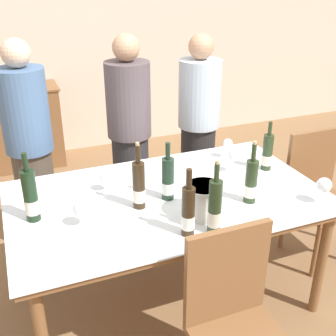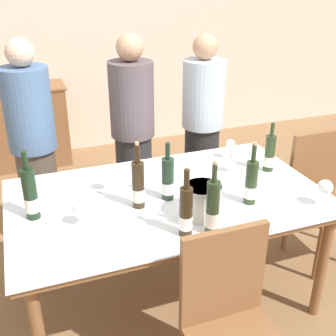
{
  "view_description": "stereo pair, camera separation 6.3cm",
  "coord_description": "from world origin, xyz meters",
  "px_view_note": "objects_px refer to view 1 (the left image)",
  "views": [
    {
      "loc": [
        -0.8,
        -1.99,
        1.97
      ],
      "look_at": [
        0.0,
        0.0,
        0.94
      ],
      "focal_mm": 45.0,
      "sensor_mm": 36.0,
      "label": 1
    },
    {
      "loc": [
        -0.74,
        -2.01,
        1.97
      ],
      "look_at": [
        0.0,
        0.0,
        0.94
      ],
      "focal_mm": 45.0,
      "sensor_mm": 36.0,
      "label": 2
    }
  ],
  "objects_px": {
    "sideboard_cabinet": "(2,130)",
    "wine_glass_0": "(234,156)",
    "dining_table": "(168,205)",
    "chair_near_front": "(235,316)",
    "wine_glass_1": "(106,177)",
    "person_host": "(31,152)",
    "wine_bottle_1": "(188,212)",
    "wine_bottle_6": "(31,197)",
    "person_guest_left": "(130,140)",
    "wine_bottle_4": "(251,182)",
    "wine_bottle_5": "(267,153)",
    "wine_bottle_3": "(168,180)",
    "wine_glass_4": "(228,144)",
    "wine_glass_3": "(324,186)",
    "wine_bottle_0": "(215,208)",
    "chair_right_end": "(318,188)",
    "wine_glass_2": "(81,209)",
    "person_guest_right": "(198,132)",
    "ice_bucket": "(204,199)",
    "wine_bottle_2": "(139,186)"
  },
  "relations": [
    {
      "from": "wine_bottle_3",
      "to": "wine_glass_2",
      "type": "xyz_separation_m",
      "value": [
        -0.52,
        -0.1,
        -0.02
      ]
    },
    {
      "from": "wine_bottle_1",
      "to": "person_host",
      "type": "bearing_deg",
      "value": 115.6
    },
    {
      "from": "wine_glass_3",
      "to": "dining_table",
      "type": "bearing_deg",
      "value": 152.82
    },
    {
      "from": "chair_right_end",
      "to": "wine_glass_2",
      "type": "bearing_deg",
      "value": -172.86
    },
    {
      "from": "wine_bottle_5",
      "to": "wine_bottle_3",
      "type": "bearing_deg",
      "value": -170.82
    },
    {
      "from": "wine_bottle_3",
      "to": "chair_right_end",
      "type": "xyz_separation_m",
      "value": [
        1.21,
        0.12,
        -0.36
      ]
    },
    {
      "from": "chair_right_end",
      "to": "chair_near_front",
      "type": "bearing_deg",
      "value": -143.96
    },
    {
      "from": "wine_glass_2",
      "to": "person_guest_left",
      "type": "bearing_deg",
      "value": 60.68
    },
    {
      "from": "dining_table",
      "to": "chair_near_front",
      "type": "distance_m",
      "value": 0.79
    },
    {
      "from": "wine_glass_4",
      "to": "person_guest_right",
      "type": "xyz_separation_m",
      "value": [
        0.03,
        0.53,
        -0.1
      ]
    },
    {
      "from": "wine_bottle_1",
      "to": "wine_bottle_6",
      "type": "bearing_deg",
      "value": 148.53
    },
    {
      "from": "wine_glass_0",
      "to": "person_guest_left",
      "type": "relative_size",
      "value": 0.1
    },
    {
      "from": "wine_bottle_0",
      "to": "person_host",
      "type": "xyz_separation_m",
      "value": [
        -0.76,
        1.34,
        -0.12
      ]
    },
    {
      "from": "wine_glass_1",
      "to": "person_host",
      "type": "relative_size",
      "value": 0.08
    },
    {
      "from": "wine_glass_1",
      "to": "wine_glass_4",
      "type": "xyz_separation_m",
      "value": [
        0.9,
        0.16,
        0.01
      ]
    },
    {
      "from": "wine_glass_3",
      "to": "chair_near_front",
      "type": "relative_size",
      "value": 0.17
    },
    {
      "from": "dining_table",
      "to": "chair_right_end",
      "type": "bearing_deg",
      "value": 4.27
    },
    {
      "from": "sideboard_cabinet",
      "to": "wine_bottle_5",
      "type": "xyz_separation_m",
      "value": [
        1.61,
        -2.41,
        0.45
      ]
    },
    {
      "from": "chair_near_front",
      "to": "dining_table",
      "type": "bearing_deg",
      "value": 91.76
    },
    {
      "from": "wine_bottle_0",
      "to": "wine_glass_3",
      "type": "bearing_deg",
      "value": 2.54
    },
    {
      "from": "wine_bottle_6",
      "to": "chair_near_front",
      "type": "xyz_separation_m",
      "value": [
        0.78,
        -0.8,
        -0.37
      ]
    },
    {
      "from": "wine_bottle_5",
      "to": "person_host",
      "type": "bearing_deg",
      "value": 150.0
    },
    {
      "from": "dining_table",
      "to": "person_guest_left",
      "type": "relative_size",
      "value": 1.16
    },
    {
      "from": "sideboard_cabinet",
      "to": "wine_glass_0",
      "type": "xyz_separation_m",
      "value": [
        1.38,
        -2.37,
        0.44
      ]
    },
    {
      "from": "wine_bottle_6",
      "to": "person_guest_right",
      "type": "xyz_separation_m",
      "value": [
        1.37,
        0.86,
        -0.13
      ]
    },
    {
      "from": "wine_bottle_3",
      "to": "wine_bottle_1",
      "type": "bearing_deg",
      "value": -96.58
    },
    {
      "from": "wine_bottle_5",
      "to": "person_host",
      "type": "xyz_separation_m",
      "value": [
        -1.42,
        0.82,
        -0.09
      ]
    },
    {
      "from": "person_guest_left",
      "to": "wine_bottle_4",
      "type": "bearing_deg",
      "value": -72.13
    },
    {
      "from": "ice_bucket",
      "to": "wine_bottle_0",
      "type": "bearing_deg",
      "value": -97.59
    },
    {
      "from": "wine_glass_0",
      "to": "chair_near_front",
      "type": "height_order",
      "value": "chair_near_front"
    },
    {
      "from": "wine_bottle_2",
      "to": "chair_near_front",
      "type": "xyz_separation_m",
      "value": [
        0.22,
        -0.71,
        -0.36
      ]
    },
    {
      "from": "wine_bottle_3",
      "to": "wine_glass_0",
      "type": "bearing_deg",
      "value": 17.52
    },
    {
      "from": "wine_bottle_1",
      "to": "wine_bottle_3",
      "type": "bearing_deg",
      "value": 83.42
    },
    {
      "from": "wine_bottle_6",
      "to": "sideboard_cabinet",
      "type": "bearing_deg",
      "value": 92.72
    },
    {
      "from": "chair_near_front",
      "to": "sideboard_cabinet",
      "type": "bearing_deg",
      "value": 105.26
    },
    {
      "from": "ice_bucket",
      "to": "wine_bottle_1",
      "type": "height_order",
      "value": "wine_bottle_1"
    },
    {
      "from": "wine_bottle_5",
      "to": "chair_right_end",
      "type": "bearing_deg",
      "value": -0.65
    },
    {
      "from": "wine_bottle_3",
      "to": "wine_glass_3",
      "type": "bearing_deg",
      "value": -25.36
    },
    {
      "from": "ice_bucket",
      "to": "wine_glass_3",
      "type": "xyz_separation_m",
      "value": [
        0.68,
        -0.13,
        0.01
      ]
    },
    {
      "from": "dining_table",
      "to": "wine_bottle_5",
      "type": "bearing_deg",
      "value": 7.37
    },
    {
      "from": "ice_bucket",
      "to": "wine_glass_2",
      "type": "relative_size",
      "value": 1.45
    },
    {
      "from": "wine_bottle_1",
      "to": "wine_glass_0",
      "type": "bearing_deg",
      "value": 43.52
    },
    {
      "from": "dining_table",
      "to": "wine_glass_4",
      "type": "relative_size",
      "value": 12.99
    },
    {
      "from": "wine_bottle_2",
      "to": "wine_bottle_5",
      "type": "bearing_deg",
      "value": 9.24
    },
    {
      "from": "wine_bottle_4",
      "to": "chair_near_front",
      "type": "xyz_separation_m",
      "value": [
        -0.38,
        -0.54,
        -0.36
      ]
    },
    {
      "from": "wine_glass_3",
      "to": "wine_glass_4",
      "type": "height_order",
      "value": "wine_glass_3"
    },
    {
      "from": "wine_bottle_0",
      "to": "wine_glass_0",
      "type": "xyz_separation_m",
      "value": [
        0.44,
        0.57,
        -0.03
      ]
    },
    {
      "from": "wine_glass_2",
      "to": "wine_bottle_0",
      "type": "bearing_deg",
      "value": -26.67
    },
    {
      "from": "dining_table",
      "to": "wine_bottle_4",
      "type": "bearing_deg",
      "value": -29.72
    },
    {
      "from": "wine_bottle_4",
      "to": "dining_table",
      "type": "bearing_deg",
      "value": 150.28
    }
  ]
}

